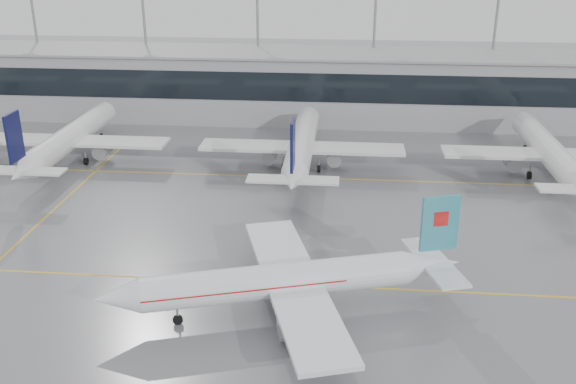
{
  "coord_description": "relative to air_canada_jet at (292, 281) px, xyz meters",
  "views": [
    {
      "loc": [
        6.27,
        -55.25,
        32.21
      ],
      "look_at": [
        0.0,
        12.0,
        5.0
      ],
      "focal_mm": 40.0,
      "sensor_mm": 36.0,
      "label": 1
    }
  ],
  "objects": [
    {
      "name": "taxi_line_main",
      "position": [
        -1.9,
        4.87,
        -3.22
      ],
      "size": [
        120.0,
        0.25,
        0.01
      ],
      "primitive_type": "cube",
      "color": "yellow",
      "rests_on": "ground"
    },
    {
      "name": "parked_jet_d",
      "position": [
        33.1,
        38.56,
        0.49
      ],
      "size": [
        29.64,
        36.96,
        11.72
      ],
      "rotation": [
        0.0,
        0.0,
        1.57
      ],
      "color": "silver",
      "rests_on": "ground"
    },
    {
      "name": "ground",
      "position": [
        -1.9,
        4.87,
        -3.22
      ],
      "size": [
        320.0,
        320.0,
        0.0
      ],
      "primitive_type": "plane",
      "color": "slate",
      "rests_on": "ground"
    },
    {
      "name": "parked_jet_c",
      "position": [
        -1.9,
        38.56,
        0.49
      ],
      "size": [
        29.64,
        36.96,
        11.72
      ],
      "rotation": [
        0.0,
        0.0,
        1.57
      ],
      "color": "silver",
      "rests_on": "ground"
    },
    {
      "name": "taxi_line_cross",
      "position": [
        -31.9,
        19.87,
        -3.22
      ],
      "size": [
        0.25,
        60.0,
        0.01
      ],
      "primitive_type": "cube",
      "color": "yellow",
      "rests_on": "ground"
    },
    {
      "name": "air_canada_jet",
      "position": [
        0.0,
        0.0,
        0.0
      ],
      "size": [
        33.07,
        26.35,
        10.29
      ],
      "rotation": [
        0.0,
        0.0,
        3.44
      ],
      "color": "white",
      "rests_on": "ground"
    },
    {
      "name": "parked_jet_b",
      "position": [
        -36.9,
        38.56,
        0.49
      ],
      "size": [
        29.64,
        36.96,
        11.72
      ],
      "rotation": [
        0.0,
        0.0,
        1.57
      ],
      "color": "silver",
      "rests_on": "ground"
    },
    {
      "name": "terminal_roof",
      "position": [
        -1.9,
        66.87,
        8.98
      ],
      "size": [
        182.0,
        16.0,
        0.4
      ],
      "primitive_type": "cube",
      "color": "gray",
      "rests_on": "ground"
    },
    {
      "name": "light_masts",
      "position": [
        -1.9,
        72.87,
        10.12
      ],
      "size": [
        156.4,
        1.0,
        22.6
      ],
      "color": "gray",
      "rests_on": "ground"
    },
    {
      "name": "taxi_line_north",
      "position": [
        -1.9,
        34.87,
        -3.22
      ],
      "size": [
        120.0,
        0.25,
        0.01
      ],
      "primitive_type": "cube",
      "color": "yellow",
      "rests_on": "ground"
    },
    {
      "name": "terminal_glass",
      "position": [
        -1.9,
        59.32,
        4.28
      ],
      "size": [
        180.0,
        0.2,
        5.0
      ],
      "primitive_type": "cube",
      "color": "black",
      "rests_on": "ground"
    },
    {
      "name": "terminal",
      "position": [
        -1.9,
        66.87,
        2.78
      ],
      "size": [
        180.0,
        15.0,
        12.0
      ],
      "primitive_type": "cube",
      "color": "gray",
      "rests_on": "ground"
    }
  ]
}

